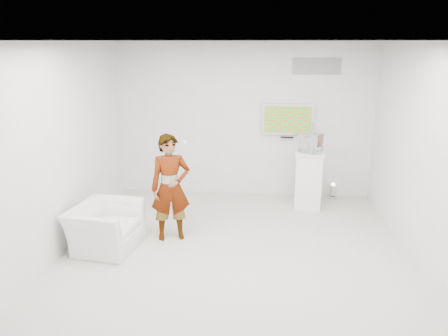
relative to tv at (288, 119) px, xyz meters
The scene contains 10 objects.
room 2.59m from the tv, 109.13° to the right, with size 5.01×5.01×3.00m.
tv is the anchor object (origin of this frame).
logo_decal 1.12m from the tv, ahead, with size 0.90×0.02×0.30m, color gray.
person 2.96m from the tv, 130.53° to the right, with size 0.61×0.40×1.67m, color silver.
armchair 4.01m from the tv, 136.84° to the right, with size 1.02×0.89×0.66m, color silver.
pedestal 1.27m from the tv, 58.83° to the right, with size 0.52×0.52×1.07m, color white.
floor_uplight 1.68m from the tv, ahead, with size 0.20×0.20×0.31m, color silver.
vitrine 0.83m from the tv, 58.83° to the right, with size 0.33×0.33×0.33m, color white.
console 0.85m from the tv, 58.83° to the right, with size 0.05×0.15×0.20m, color white.
wii_remote 2.58m from the tv, 130.43° to the right, with size 0.04×0.14×0.04m, color white.
Camera 1 is at (0.37, -5.99, 2.99)m, focal length 35.00 mm.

